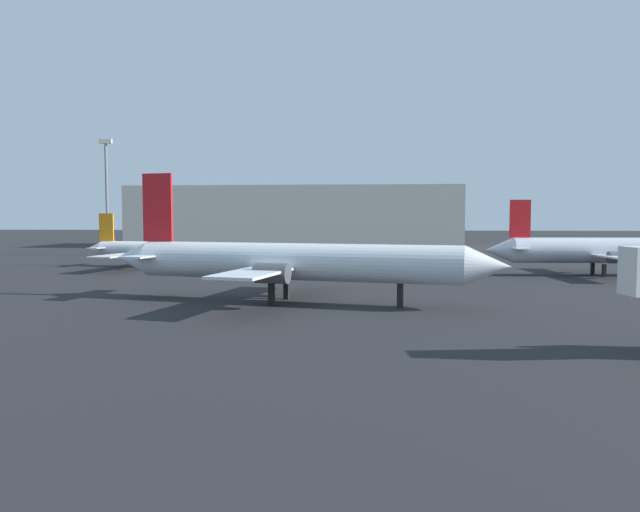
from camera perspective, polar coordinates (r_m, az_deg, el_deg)
airplane_on_taxiway at (r=48.39m, az=-2.87°, el=-0.54°), size 34.17×20.27×10.99m
airplane_far_left at (r=78.43m, az=26.26°, el=0.50°), size 29.78×18.96×9.21m
airplane_far_right at (r=86.13m, az=-16.09°, el=0.59°), size 21.97×23.45×7.63m
light_mast_left at (r=114.60m, az=-20.15°, el=6.03°), size 2.40×0.50×21.35m
terminal_building at (r=139.73m, az=-2.38°, el=3.83°), size 76.11×22.72×14.18m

